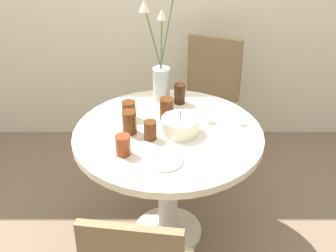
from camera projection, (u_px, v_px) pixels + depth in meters
ground_plane at (168, 232)px, 2.86m from camera, size 16.00×16.00×0.00m
dining_table at (168, 153)px, 2.56m from camera, size 1.02×1.02×0.72m
chair_left_flank at (209, 96)px, 3.27m from camera, size 0.51×0.51×0.93m
birthday_cake at (180, 125)px, 2.47m from camera, size 0.20×0.20×0.13m
flower_vase at (161, 70)px, 2.71m from camera, size 0.23×0.15×0.74m
side_plate at (164, 161)px, 2.26m from camera, size 0.19×0.19×0.01m
drink_glass_0 at (129, 122)px, 2.46m from camera, size 0.08×0.08×0.13m
drink_glass_1 at (123, 145)px, 2.29m from camera, size 0.08×0.08×0.11m
drink_glass_2 at (180, 94)px, 2.75m from camera, size 0.07×0.07×0.12m
drink_glass_3 at (129, 110)px, 2.60m from camera, size 0.08×0.08×0.10m
drink_glass_4 at (150, 130)px, 2.41m from camera, size 0.07×0.07×0.10m
drink_glass_5 at (167, 109)px, 2.59m from camera, size 0.08×0.08×0.12m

